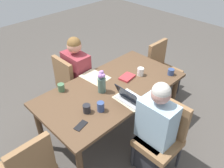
{
  "coord_description": "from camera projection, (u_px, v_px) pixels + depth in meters",
  "views": [
    {
      "loc": [
        1.61,
        1.63,
        2.43
      ],
      "look_at": [
        0.0,
        0.0,
        0.81
      ],
      "focal_mm": 36.68,
      "sensor_mm": 36.0,
      "label": 1
    }
  ],
  "objects": [
    {
      "name": "chair_head_right_left_far",
      "position": [
        30.0,
        166.0,
        2.22
      ],
      "size": [
        0.44,
        0.44,
        0.9
      ],
      "color": "olive",
      "rests_on": "ground_plane"
    },
    {
      "name": "chair_near_left_mid",
      "position": [
        71.0,
        81.0,
        3.4
      ],
      "size": [
        0.44,
        0.44,
        0.9
      ],
      "color": "olive",
      "rests_on": "ground_plane"
    },
    {
      "name": "placemat_far_left_near",
      "position": [
        130.0,
        100.0,
        2.64
      ],
      "size": [
        0.27,
        0.37,
        0.0
      ],
      "primitive_type": "cube",
      "rotation": [
        0.0,
        0.0,
        -1.6
      ],
      "color": "beige",
      "rests_on": "dining_table"
    },
    {
      "name": "phone_black",
      "position": [
        81.0,
        126.0,
        2.3
      ],
      "size": [
        0.16,
        0.11,
        0.01
      ],
      "primitive_type": "cube",
      "rotation": [
        0.0,
        0.0,
        0.24
      ],
      "color": "black",
      "rests_on": "dining_table"
    },
    {
      "name": "coffee_mug_centre_left",
      "position": [
        140.0,
        72.0,
        3.03
      ],
      "size": [
        0.09,
        0.09,
        0.11
      ],
      "primitive_type": "cylinder",
      "color": "white",
      "rests_on": "dining_table"
    },
    {
      "name": "flower_vase",
      "position": [
        102.0,
        82.0,
        2.69
      ],
      "size": [
        0.1,
        0.1,
        0.3
      ],
      "color": "#4C6B60",
      "rests_on": "dining_table"
    },
    {
      "name": "coffee_mug_centre_right",
      "position": [
        87.0,
        109.0,
        2.44
      ],
      "size": [
        0.08,
        0.08,
        0.1
      ],
      "primitive_type": "cylinder",
      "color": "#232328",
      "rests_on": "dining_table"
    },
    {
      "name": "laptop_far_left_near",
      "position": [
        130.0,
        98.0,
        2.6
      ],
      "size": [
        0.22,
        0.32,
        0.2
      ],
      "color": "silver",
      "rests_on": "dining_table"
    },
    {
      "name": "book_red_cover",
      "position": [
        127.0,
        77.0,
        3.0
      ],
      "size": [
        0.22,
        0.17,
        0.03
      ],
      "primitive_type": "cube",
      "rotation": [
        0.0,
        0.0,
        0.14
      ],
      "color": "#B73338",
      "rests_on": "dining_table"
    },
    {
      "name": "chair_far_left_near",
      "position": [
        163.0,
        134.0,
        2.55
      ],
      "size": [
        0.44,
        0.44,
        0.9
      ],
      "color": "olive",
      "rests_on": "ground_plane"
    },
    {
      "name": "chair_head_left_right_near",
      "position": [
        162.0,
        67.0,
        3.74
      ],
      "size": [
        0.44,
        0.44,
        0.9
      ],
      "color": "olive",
      "rests_on": "ground_plane"
    },
    {
      "name": "person_near_left_mid",
      "position": [
        78.0,
        79.0,
        3.39
      ],
      "size": [
        0.36,
        0.4,
        1.19
      ],
      "color": "#2D2D33",
      "rests_on": "ground_plane"
    },
    {
      "name": "coffee_mug_near_right",
      "position": [
        171.0,
        72.0,
        3.05
      ],
      "size": [
        0.08,
        0.08,
        0.08
      ],
      "primitive_type": "cylinder",
      "color": "#33477A",
      "rests_on": "dining_table"
    },
    {
      "name": "coffee_mug_near_left",
      "position": [
        61.0,
        87.0,
        2.75
      ],
      "size": [
        0.08,
        0.08,
        0.1
      ],
      "primitive_type": "cylinder",
      "color": "#47704C",
      "rests_on": "dining_table"
    },
    {
      "name": "placemat_near_left_mid",
      "position": [
        95.0,
        77.0,
        3.02
      ],
      "size": [
        0.29,
        0.38,
        0.0
      ],
      "primitive_type": "cube",
      "rotation": [
        0.0,
        0.0,
        1.65
      ],
      "color": "beige",
      "rests_on": "dining_table"
    },
    {
      "name": "ground_plane",
      "position": [
        112.0,
        130.0,
        3.27
      ],
      "size": [
        10.0,
        10.0,
        0.0
      ],
      "primitive_type": "plane",
      "color": "#4C4742"
    },
    {
      "name": "dining_table",
      "position": [
        112.0,
        93.0,
        2.88
      ],
      "size": [
        1.86,
        0.96,
        0.76
      ],
      "color": "brown",
      "rests_on": "ground_plane"
    },
    {
      "name": "person_far_left_near",
      "position": [
        155.0,
        133.0,
        2.53
      ],
      "size": [
        0.36,
        0.4,
        1.19
      ],
      "color": "#2D2D33",
      "rests_on": "ground_plane"
    },
    {
      "name": "coffee_mug_far_left",
      "position": [
        101.0,
        107.0,
        2.46
      ],
      "size": [
        0.08,
        0.08,
        0.11
      ],
      "primitive_type": "cylinder",
      "color": "#33477A",
      "rests_on": "dining_table"
    }
  ]
}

